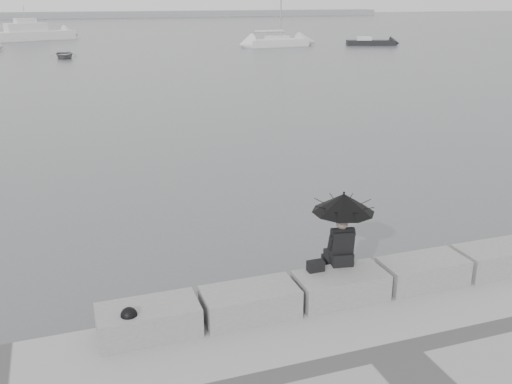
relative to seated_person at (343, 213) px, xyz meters
name	(u,v)px	position (x,y,z in m)	size (l,w,h in m)	color
ground	(328,311)	(-0.17, 0.09, -1.99)	(360.00, 360.00, 0.00)	#4B4E51
stone_block_far_left	(149,320)	(-3.57, -0.36, -1.24)	(1.60, 0.80, 0.50)	slate
stone_block_left	(250,302)	(-1.87, -0.36, -1.24)	(1.60, 0.80, 0.50)	slate
stone_block_centre	(341,286)	(-0.17, -0.36, -1.24)	(1.60, 0.80, 0.50)	slate
stone_block_right	(422,272)	(1.53, -0.36, -1.24)	(1.60, 0.80, 0.50)	slate
stone_block_far_right	(496,259)	(3.23, -0.36, -1.24)	(1.60, 0.80, 0.50)	slate
seated_person	(343,213)	(0.00, 0.00, 0.00)	(1.12, 1.12, 1.39)	black
bag	(316,266)	(-0.55, -0.11, -0.90)	(0.29, 0.17, 0.19)	black
mooring_bollard	(130,329)	(-3.88, -0.52, -1.23)	(0.40, 0.40, 0.63)	black
distant_landmass	(33,15)	(-8.31, 154.61, -1.10)	(180.00, 8.00, 2.80)	gray
sailboat_right	(277,42)	(20.37, 55.56, -1.46)	(7.40, 3.13, 12.90)	silver
motor_cruiser	(34,33)	(-6.54, 75.80, -1.10)	(10.57, 6.16, 4.50)	silver
small_motorboat	(371,43)	(31.44, 53.19, -1.67)	(5.93, 3.43, 1.10)	black
dinghy	(64,55)	(-3.51, 49.87, -1.69)	(3.56, 1.51, 0.60)	gray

